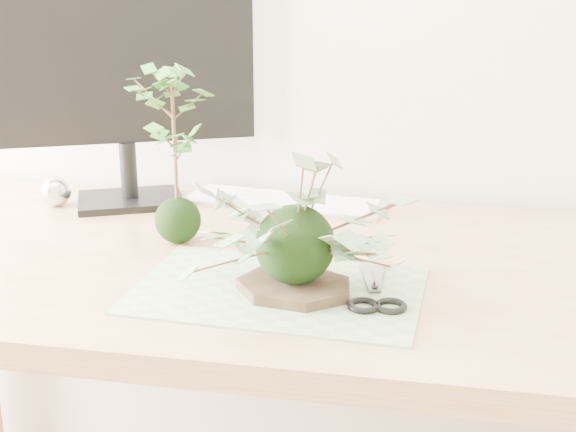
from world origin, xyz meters
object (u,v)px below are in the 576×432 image
Objects in this scene: ivy_kokedama at (295,208)px; monitor at (124,74)px; desk at (266,308)px; maple_kokedama at (173,108)px; keyboard at (284,202)px.

ivy_kokedama is 0.83× the size of monitor.
desk is 5.00× the size of maple_kokedama.
keyboard is at bearing 61.70° from maple_kokedama.
desk is 3.52× the size of monitor.
ivy_kokedama reaches higher than desk.
monitor is at bearing -165.39° from keyboard.
monitor is at bearing 136.10° from ivy_kokedama.
keyboard is (-0.10, 0.42, -0.12)m from ivy_kokedama.
monitor reaches higher than maple_kokedama.
maple_kokedama is 0.70× the size of monitor.
maple_kokedama reaches higher than ivy_kokedama.
maple_kokedama reaches higher than keyboard.
ivy_kokedama is at bearing -37.52° from maple_kokedama.
maple_kokedama is at bearing -111.28° from keyboard.
monitor is at bearing 128.93° from maple_kokedama.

